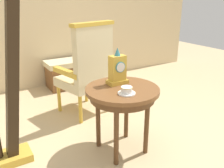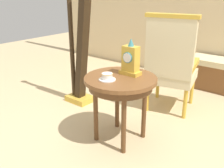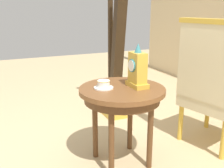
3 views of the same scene
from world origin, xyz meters
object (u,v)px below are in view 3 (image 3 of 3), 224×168
mantel_clock (137,70)px  armchair (213,83)px  side_table (122,98)px  teacup_left (104,85)px  harp (115,54)px

mantel_clock → armchair: armchair is taller
side_table → armchair: armchair is taller
teacup_left → harp: harp is taller
armchair → harp: 1.09m
teacup_left → armchair: bearing=83.4°
side_table → armchair: bearing=85.4°
side_table → teacup_left: (-0.05, -0.13, 0.11)m
teacup_left → armchair: 0.99m
side_table → armchair: size_ratio=0.58×
mantel_clock → harp: harp is taller
side_table → harp: 0.99m
mantel_clock → armchair: size_ratio=0.29×
side_table → teacup_left: bearing=-108.9°
teacup_left → armchair: (0.11, 0.98, -0.07)m
mantel_clock → harp: size_ratio=0.19×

